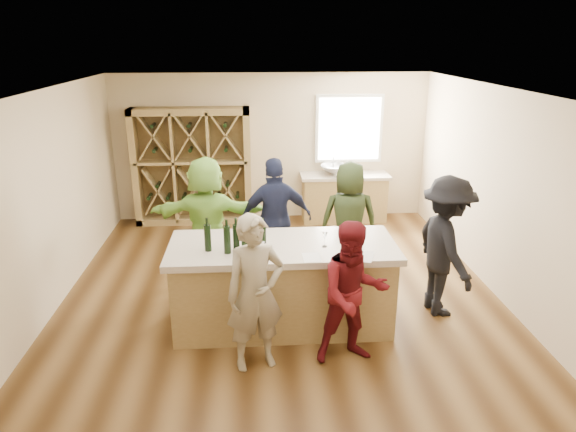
{
  "coord_description": "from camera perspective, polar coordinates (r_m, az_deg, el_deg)",
  "views": [
    {
      "loc": [
        -0.34,
        -6.27,
        3.43
      ],
      "look_at": [
        0.1,
        0.2,
        1.15
      ],
      "focal_mm": 32.0,
      "sensor_mm": 36.0,
      "label": 1
    }
  ],
  "objects": [
    {
      "name": "floor",
      "position": [
        7.18,
        -0.7,
        -9.63
      ],
      "size": [
        6.0,
        7.0,
        0.1
      ],
      "primitive_type": "cube",
      "color": "brown",
      "rests_on": "ground"
    },
    {
      "name": "ceiling",
      "position": [
        6.31,
        -0.81,
        14.1
      ],
      "size": [
        6.0,
        7.0,
        0.1
      ],
      "primitive_type": "cube",
      "color": "white",
      "rests_on": "ground"
    },
    {
      "name": "wall_back",
      "position": [
        10.03,
        -1.89,
        7.68
      ],
      "size": [
        6.0,
        0.1,
        2.8
      ],
      "primitive_type": "cube",
      "color": "beige",
      "rests_on": "ground"
    },
    {
      "name": "wall_front",
      "position": [
        3.41,
        2.75,
        -17.15
      ],
      "size": [
        6.0,
        0.1,
        2.8
      ],
      "primitive_type": "cube",
      "color": "beige",
      "rests_on": "ground"
    },
    {
      "name": "wall_left",
      "position": [
        7.12,
        -26.06,
        0.79
      ],
      "size": [
        0.1,
        7.0,
        2.8
      ],
      "primitive_type": "cube",
      "color": "beige",
      "rests_on": "ground"
    },
    {
      "name": "wall_right",
      "position": [
        7.41,
        23.52,
        1.83
      ],
      "size": [
        0.1,
        7.0,
        2.8
      ],
      "primitive_type": "cube",
      "color": "beige",
      "rests_on": "ground"
    },
    {
      "name": "window_frame",
      "position": [
        10.05,
        6.8,
        9.61
      ],
      "size": [
        1.3,
        0.06,
        1.3
      ],
      "primitive_type": "cube",
      "color": "white",
      "rests_on": "wall_back"
    },
    {
      "name": "window_pane",
      "position": [
        10.02,
        6.83,
        9.57
      ],
      "size": [
        1.18,
        0.01,
        1.18
      ],
      "primitive_type": "cube",
      "color": "white",
      "rests_on": "wall_back"
    },
    {
      "name": "wine_rack",
      "position": [
        9.89,
        -10.57,
        5.4
      ],
      "size": [
        2.2,
        0.45,
        2.2
      ],
      "primitive_type": "cube",
      "color": "olive",
      "rests_on": "floor"
    },
    {
      "name": "back_counter_base",
      "position": [
        10.08,
        6.22,
        1.94
      ],
      "size": [
        1.6,
        0.58,
        0.86
      ],
      "primitive_type": "cube",
      "color": "olive",
      "rests_on": "floor"
    },
    {
      "name": "back_counter_top",
      "position": [
        9.96,
        6.31,
        4.46
      ],
      "size": [
        1.7,
        0.62,
        0.06
      ],
      "primitive_type": "cube",
      "color": "#BCAD9A",
      "rests_on": "back_counter_base"
    },
    {
      "name": "sink",
      "position": [
        9.89,
        5.2,
        5.14
      ],
      "size": [
        0.54,
        0.54,
        0.19
      ],
      "primitive_type": "imported",
      "color": "silver",
      "rests_on": "back_counter_top"
    },
    {
      "name": "faucet",
      "position": [
        10.05,
        5.05,
        5.71
      ],
      "size": [
        0.02,
        0.02,
        0.3
      ],
      "primitive_type": "cylinder",
      "color": "silver",
      "rests_on": "back_counter_top"
    },
    {
      "name": "tasting_counter_base",
      "position": [
        6.38,
        -0.59,
        -7.96
      ],
      "size": [
        2.6,
        1.0,
        1.0
      ],
      "primitive_type": "cube",
      "color": "olive",
      "rests_on": "floor"
    },
    {
      "name": "tasting_counter_top",
      "position": [
        6.15,
        -0.61,
        -3.49
      ],
      "size": [
        2.72,
        1.12,
        0.08
      ],
      "primitive_type": "cube",
      "color": "#BCAD9A",
      "rests_on": "tasting_counter_base"
    },
    {
      "name": "wine_bottle_a",
      "position": [
        5.97,
        -8.92,
        -2.4
      ],
      "size": [
        0.1,
        0.1,
        0.32
      ],
      "primitive_type": "cylinder",
      "rotation": [
        0.0,
        0.0,
        0.38
      ],
      "color": "black",
      "rests_on": "tasting_counter_top"
    },
    {
      "name": "wine_bottle_b",
      "position": [
        5.87,
        -6.78,
        -2.65
      ],
      "size": [
        0.09,
        0.09,
        0.32
      ],
      "primitive_type": "cylinder",
      "rotation": [
        0.0,
        0.0,
        -0.18
      ],
      "color": "black",
      "rests_on": "tasting_counter_top"
    },
    {
      "name": "wine_bottle_c",
      "position": [
        5.95,
        -5.77,
        -2.37
      ],
      "size": [
        0.1,
        0.1,
        0.31
      ],
      "primitive_type": "cylinder",
      "rotation": [
        0.0,
        0.0,
        -0.32
      ],
      "color": "black",
      "rests_on": "tasting_counter_top"
    },
    {
      "name": "wine_bottle_d",
      "position": [
        5.86,
        -4.84,
        -2.73
      ],
      "size": [
        0.1,
        0.1,
        0.3
      ],
      "primitive_type": "cylinder",
      "rotation": [
        0.0,
        0.0,
        0.37
      ],
      "color": "black",
      "rests_on": "tasting_counter_top"
    },
    {
      "name": "wine_bottle_e",
      "position": [
        5.9,
        -2.81,
        -2.43
      ],
      "size": [
        0.09,
        0.09,
        0.32
      ],
      "primitive_type": "cylinder",
      "rotation": [
        0.0,
        0.0,
        0.19
      ],
      "color": "black",
      "rests_on": "tasting_counter_top"
    },
    {
      "name": "wine_glass_a",
      "position": [
        5.71,
        -2.79,
        -3.85
      ],
      "size": [
        0.08,
        0.08,
        0.2
      ],
      "primitive_type": "cone",
      "rotation": [
        0.0,
        0.0,
        0.05
      ],
      "color": "white",
      "rests_on": "tasting_counter_top"
    },
    {
      "name": "wine_glass_c",
      "position": [
        5.77,
        6.53,
        -3.83
      ],
      "size": [
        0.08,
        0.08,
        0.18
      ],
      "primitive_type": "cone",
      "rotation": [
        0.0,
        0.0,
        0.27
      ],
      "color": "white",
      "rests_on": "tasting_counter_top"
    },
    {
      "name": "wine_glass_d",
      "position": [
        6.05,
        4.1,
        -2.66
      ],
      "size": [
        0.08,
        0.08,
        0.17
      ],
      "primitive_type": "cone",
      "rotation": [
        0.0,
        0.0,
        0.37
      ],
      "color": "white",
      "rests_on": "tasting_counter_top"
    },
    {
      "name": "wine_glass_e",
      "position": [
        5.94,
        8.22,
        -3.11
      ],
      "size": [
        0.08,
        0.08,
        0.2
      ],
      "primitive_type": "cone",
      "rotation": [
        0.0,
        0.0,
        -0.11
      ],
      "color": "white",
      "rests_on": "tasting_counter_top"
    },
    {
      "name": "tasting_menu_a",
      "position": [
        5.76,
        -4.18,
        -4.72
      ],
      "size": [
        0.3,
        0.36,
        0.0
      ],
      "primitive_type": "cube",
      "rotation": [
        0.0,
        0.0,
        -0.24
      ],
      "color": "white",
      "rests_on": "tasting_counter_top"
    },
    {
      "name": "tasting_menu_b",
      "position": [
        5.78,
        2.65,
        -4.61
      ],
      "size": [
        0.21,
        0.28,
        0.0
      ],
      "primitive_type": "cube",
      "rotation": [
        0.0,
        0.0,
        0.03
      ],
      "color": "white",
      "rests_on": "tasting_counter_top"
    },
    {
      "name": "tasting_menu_c",
      "position": [
        5.87,
        8.27,
        -4.43
      ],
      "size": [
        0.34,
        0.39,
        0.0
      ],
      "primitive_type": "cube",
      "rotation": [
        0.0,
        0.0,
        -0.35
      ],
      "color": "white",
      "rests_on": "tasting_counter_top"
    },
    {
      "name": "person_near_left",
      "position": [
        5.46,
        -3.64,
        -8.6
      ],
      "size": [
        0.74,
        0.62,
        1.74
      ],
      "primitive_type": "imported",
      "rotation": [
        0.0,
        0.0,
        0.27
      ],
      "color": "gray",
      "rests_on": "floor"
    },
    {
      "name": "person_near_right",
      "position": [
        5.61,
        7.28,
        -8.57
      ],
      "size": [
        0.84,
        0.54,
        1.63
      ],
      "primitive_type": "imported",
      "rotation": [
        0.0,
        0.0,
        0.14
      ],
      "color": "#590F14",
      "rests_on": "floor"
    },
    {
      "name": "person_server",
      "position": [
        6.79,
        17.07,
        -3.27
      ],
      "size": [
        0.68,
        1.24,
        1.83
      ],
      "primitive_type": "imported",
      "rotation": [
        0.0,
        0.0,
        1.69
      ],
      "color": "black",
      "rests_on": "floor"
    },
    {
      "name": "person_far_mid",
      "position": [
        7.47,
        -1.36,
        -0.36
      ],
      "size": [
        1.13,
        0.68,
        1.82
      ],
      "primitive_type": "imported",
      "rotation": [
        0.0,
        0.0,
        3.27
      ],
      "color": "#191E38",
      "rests_on": "floor"
    },
    {
      "name": "person_far_right",
      "position": [
        7.62,
        6.79,
        -0.41
      ],
      "size": [
        0.88,
        0.6,
        1.74
      ],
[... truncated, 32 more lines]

